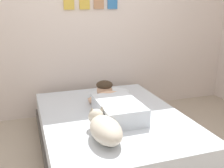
% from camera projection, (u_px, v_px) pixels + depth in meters
% --- Properties ---
extents(ground_plane, '(12.84, 12.84, 0.00)m').
position_uv_depth(ground_plane, '(132.00, 163.00, 2.72)').
color(ground_plane, tan).
extents(back_wall, '(4.42, 0.12, 2.50)m').
position_uv_depth(back_wall, '(91.00, 26.00, 3.79)').
color(back_wall, silver).
rests_on(back_wall, ground).
extents(bed, '(1.52, 2.04, 0.40)m').
position_uv_depth(bed, '(112.00, 131.00, 2.97)').
color(bed, '#4C4742').
rests_on(bed, ground).
extents(pillow, '(0.52, 0.32, 0.11)m').
position_uv_depth(pillow, '(110.00, 93.00, 3.45)').
color(pillow, silver).
rests_on(pillow, bed).
extents(person_lying, '(0.43, 0.92, 0.27)m').
position_uv_depth(person_lying, '(114.00, 104.00, 2.93)').
color(person_lying, silver).
rests_on(person_lying, bed).
extents(dog, '(0.26, 0.57, 0.21)m').
position_uv_depth(dog, '(104.00, 128.00, 2.36)').
color(dog, beige).
rests_on(dog, bed).
extents(coffee_cup, '(0.12, 0.09, 0.07)m').
position_uv_depth(coffee_cup, '(110.00, 97.00, 3.35)').
color(coffee_cup, '#D84C47').
rests_on(coffee_cup, bed).
extents(cell_phone, '(0.07, 0.14, 0.01)m').
position_uv_depth(cell_phone, '(104.00, 129.00, 2.57)').
color(cell_phone, black).
rests_on(cell_phone, bed).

